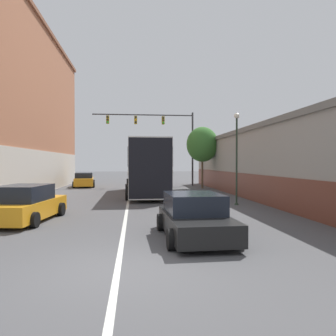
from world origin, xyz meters
TOP-DOWN VIEW (x-y plane):
  - ground_plane at (0.00, 0.00)m, footprint 160.00×160.00m
  - lane_center_line at (0.00, 14.76)m, footprint 0.14×41.52m
  - building_right_storefront at (10.54, 13.78)m, footprint 6.40×30.26m
  - bus at (1.20, 16.46)m, footprint 2.94×10.90m
  - hatchback_foreground at (2.21, 2.79)m, footprint 2.16×4.11m
  - parked_car_left_near at (-3.86, 6.23)m, footprint 2.37×4.53m
  - parked_car_left_mid at (-4.44, 24.93)m, footprint 2.38×4.79m
  - traffic_signal_gantry at (2.97, 25.51)m, footprint 10.02×0.36m
  - street_lamp at (5.91, 10.26)m, footprint 0.30×0.30m
  - street_tree_near at (6.43, 21.76)m, footprint 2.84×2.56m

SIDE VIEW (x-z plane):
  - ground_plane at x=0.00m, z-range 0.00..0.00m
  - lane_center_line at x=0.00m, z-range 0.00..0.01m
  - hatchback_foreground at x=2.21m, z-range -0.04..1.30m
  - parked_car_left_mid at x=-4.44m, z-range -0.03..1.32m
  - parked_car_left_near at x=-3.86m, z-range -0.05..1.38m
  - bus at x=1.20m, z-range 0.22..3.99m
  - building_right_storefront at x=10.54m, z-range 0.12..4.72m
  - street_lamp at x=5.91m, z-range 0.25..5.25m
  - street_tree_near at x=6.43m, z-range 1.18..6.69m
  - traffic_signal_gantry at x=2.97m, z-range 1.84..9.19m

